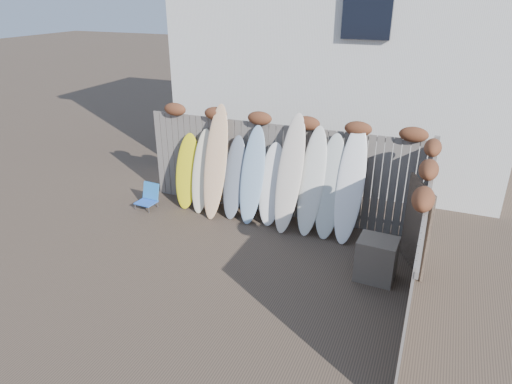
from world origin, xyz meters
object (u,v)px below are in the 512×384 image
at_px(beach_chair, 149,197).
at_px(wooden_crate, 376,259).
at_px(surfboard_0, 187,171).
at_px(lattice_panel, 416,226).

distance_m(beach_chair, wooden_crate, 5.22).
height_order(beach_chair, surfboard_0, surfboard_0).
relative_size(beach_chair, surfboard_0, 0.32).
distance_m(wooden_crate, surfboard_0, 4.60).
xyz_separation_m(beach_chair, surfboard_0, (0.77, 0.45, 0.56)).
xyz_separation_m(beach_chair, wooden_crate, (5.15, -0.87, 0.12)).
relative_size(beach_chair, wooden_crate, 0.74).
bearing_deg(lattice_panel, beach_chair, 153.41).
relative_size(beach_chair, lattice_panel, 0.35).
xyz_separation_m(wooden_crate, surfboard_0, (-4.38, 1.33, 0.45)).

